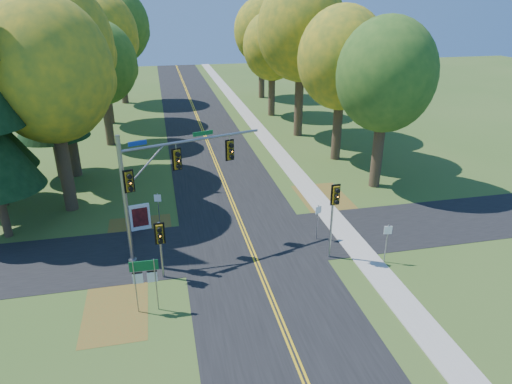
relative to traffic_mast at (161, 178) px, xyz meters
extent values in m
plane|color=#36551E|center=(4.85, -1.53, -4.81)|extent=(160.00, 160.00, 0.00)
cube|color=black|center=(4.85, -1.53, -4.80)|extent=(8.00, 160.00, 0.02)
cube|color=black|center=(4.85, 0.47, -4.80)|extent=(60.00, 6.00, 0.02)
cube|color=gold|center=(4.75, -1.53, -4.78)|extent=(0.10, 160.00, 0.01)
cube|color=gold|center=(4.95, -1.53, -4.78)|extent=(0.10, 160.00, 0.01)
cube|color=#9E998E|center=(11.05, -1.53, -4.78)|extent=(1.60, 160.00, 0.06)
cube|color=brown|center=(-1.65, 2.47, -4.80)|extent=(4.00, 6.00, 0.00)
cube|color=brown|center=(11.65, 4.47, -4.80)|extent=(3.50, 8.00, 0.00)
cube|color=brown|center=(-2.65, -4.53, -4.80)|extent=(3.00, 5.00, 0.00)
cylinder|color=#38281C|center=(-6.35, 7.77, -1.43)|extent=(0.86, 0.86, 6.75)
ellipsoid|color=gold|center=(-6.35, 7.77, 4.74)|extent=(8.00, 8.00, 9.20)
sphere|color=gold|center=(-4.75, 8.97, 3.94)|extent=(4.80, 4.80, 4.80)
sphere|color=gold|center=(-7.75, 6.97, 5.54)|extent=(4.40, 4.40, 4.40)
cylinder|color=#38281C|center=(16.35, 7.17, -1.77)|extent=(0.83, 0.83, 6.08)
ellipsoid|color=#4A7223|center=(16.35, 7.17, 3.79)|extent=(7.20, 7.20, 8.28)
sphere|color=#4A7223|center=(17.79, 8.25, 3.07)|extent=(4.32, 4.32, 4.32)
sphere|color=#4A7223|center=(15.09, 6.45, 4.51)|extent=(3.96, 3.96, 3.96)
cylinder|color=#38281C|center=(-6.95, 14.67, -1.09)|extent=(0.89, 0.89, 7.42)
ellipsoid|color=gold|center=(-6.95, 14.67, 5.63)|extent=(8.60, 8.60, 9.89)
sphere|color=gold|center=(-5.23, 15.96, 4.77)|extent=(5.16, 5.16, 5.16)
sphere|color=gold|center=(-8.46, 13.81, 6.49)|extent=(4.73, 4.73, 4.73)
cylinder|color=#38281C|center=(15.75, 13.97, -1.66)|extent=(0.84, 0.84, 6.30)
ellipsoid|color=gold|center=(15.75, 13.97, 4.15)|extent=(7.60, 7.60, 8.74)
sphere|color=gold|center=(17.27, 15.11, 3.39)|extent=(4.56, 4.56, 4.56)
sphere|color=gold|center=(14.42, 13.21, 4.91)|extent=(4.18, 4.18, 4.18)
cylinder|color=#38281C|center=(-4.75, 22.87, -1.99)|extent=(0.81, 0.81, 5.62)
ellipsoid|color=#4A7223|center=(-4.75, 22.87, 3.20)|extent=(6.80, 6.80, 7.82)
sphere|color=#4A7223|center=(-3.39, 23.89, 2.52)|extent=(4.08, 4.08, 4.08)
sphere|color=#4A7223|center=(-5.94, 22.19, 3.88)|extent=(3.74, 3.74, 3.74)
cylinder|color=#38281C|center=(14.65, 22.07, -0.98)|extent=(0.90, 0.90, 7.65)
ellipsoid|color=gold|center=(14.65, 22.07, 5.92)|extent=(8.80, 8.80, 10.12)
sphere|color=gold|center=(16.41, 23.39, 5.04)|extent=(5.28, 5.28, 5.28)
sphere|color=gold|center=(13.11, 21.19, 6.80)|extent=(4.84, 4.84, 4.84)
cylinder|color=#38281C|center=(-5.35, 31.57, -1.32)|extent=(0.87, 0.87, 6.98)
ellipsoid|color=gold|center=(-5.35, 31.57, 5.04)|extent=(8.20, 8.20, 9.43)
sphere|color=gold|center=(-3.71, 32.80, 4.22)|extent=(4.92, 4.92, 4.92)
sphere|color=gold|center=(-6.79, 30.75, 5.86)|extent=(4.51, 4.51, 4.51)
cylinder|color=#38281C|center=(14.05, 31.27, -1.88)|extent=(0.82, 0.82, 5.85)
ellipsoid|color=gold|center=(14.05, 31.27, 3.49)|extent=(7.00, 7.00, 8.05)
sphere|color=gold|center=(15.45, 32.32, 2.79)|extent=(4.20, 4.20, 4.20)
sphere|color=gold|center=(12.82, 30.57, 4.19)|extent=(3.85, 3.85, 3.85)
cylinder|color=#38281C|center=(-4.15, 42.47, -1.21)|extent=(0.88, 0.88, 7.20)
ellipsoid|color=#4A7223|center=(-4.15, 42.47, 5.33)|extent=(8.40, 8.40, 9.66)
sphere|color=#4A7223|center=(-2.47, 43.73, 4.49)|extent=(5.04, 5.04, 5.04)
sphere|color=#4A7223|center=(-5.62, 41.63, 6.17)|extent=(4.62, 4.62, 4.62)
cylinder|color=#38281C|center=(15.25, 41.97, -1.54)|extent=(0.85, 0.85, 6.53)
ellipsoid|color=gold|center=(15.25, 41.97, 4.45)|extent=(7.80, 7.80, 8.97)
sphere|color=gold|center=(16.81, 43.14, 3.67)|extent=(4.68, 4.68, 4.68)
sphere|color=gold|center=(13.88, 41.19, 5.23)|extent=(4.29, 4.29, 4.29)
cylinder|color=#38281C|center=(-9.65, 4.47, -3.19)|extent=(0.50, 0.50, 3.24)
cylinder|color=#38281C|center=(-11.15, 9.47, -3.37)|extent=(0.50, 0.50, 2.88)
cylinder|color=#38281C|center=(-8.15, 14.47, -3.10)|extent=(0.50, 0.50, 3.42)
cone|color=black|center=(-8.15, 14.47, 1.34)|extent=(5.60, 5.60, 5.45)
cone|color=black|center=(-8.15, 14.47, 5.24)|extent=(4.57, 4.57, 5.45)
cylinder|color=gray|center=(-1.95, -0.56, -1.07)|extent=(0.23, 0.23, 7.47)
cylinder|color=gray|center=(-1.95, -0.56, -4.65)|extent=(0.47, 0.47, 0.32)
cylinder|color=gray|center=(1.87, 0.63, 1.81)|extent=(7.69, 2.54, 0.15)
cylinder|color=gray|center=(-0.83, -0.21, 0.75)|extent=(2.33, 0.81, 2.21)
cylinder|color=gray|center=(0.90, 0.33, 1.62)|extent=(0.04, 0.04, 0.38)
cube|color=#72590C|center=(0.90, 0.33, 0.90)|extent=(0.44, 0.41, 1.07)
cube|color=black|center=(0.90, 0.33, 0.90)|extent=(0.54, 0.20, 1.26)
sphere|color=orange|center=(0.98, 0.10, 0.90)|extent=(0.19, 0.19, 0.19)
cylinder|color=black|center=(0.98, 0.10, 1.24)|extent=(0.30, 0.24, 0.26)
cylinder|color=black|center=(0.98, 0.10, 0.90)|extent=(0.30, 0.24, 0.26)
cylinder|color=black|center=(0.98, 0.10, 0.55)|extent=(0.30, 0.24, 0.26)
cylinder|color=gray|center=(3.96, 1.29, 1.62)|extent=(0.04, 0.04, 0.38)
cube|color=#72590C|center=(3.96, 1.29, 0.90)|extent=(0.44, 0.41, 1.07)
cube|color=black|center=(3.96, 1.29, 0.90)|extent=(0.54, 0.20, 1.26)
sphere|color=orange|center=(4.03, 1.05, 0.90)|extent=(0.19, 0.19, 0.19)
cylinder|color=black|center=(4.03, 1.05, 1.24)|extent=(0.30, 0.24, 0.26)
cylinder|color=black|center=(4.03, 1.05, 0.90)|extent=(0.30, 0.24, 0.26)
cylinder|color=black|center=(4.03, 1.05, 0.55)|extent=(0.30, 0.24, 0.26)
cube|color=#72590C|center=(-1.65, -0.63, 0.21)|extent=(0.44, 0.41, 1.07)
cube|color=black|center=(-1.65, -0.63, 0.21)|extent=(0.54, 0.20, 1.26)
sphere|color=orange|center=(-1.58, -0.87, 0.21)|extent=(0.19, 0.19, 0.19)
cylinder|color=black|center=(-1.58, -0.87, 0.55)|extent=(0.30, 0.24, 0.26)
cylinder|color=black|center=(-1.58, -0.87, 0.21)|extent=(0.30, 0.24, 0.26)
cylinder|color=black|center=(-1.58, -0.87, -0.13)|extent=(0.30, 0.24, 0.26)
cube|color=navy|center=(-1.03, -0.27, 2.11)|extent=(0.93, 0.33, 0.23)
cube|color=#0C5926|center=(2.43, 0.81, 2.11)|extent=(1.13, 0.39, 0.23)
cylinder|color=#9D9EA5|center=(9.05, -2.17, -2.54)|extent=(0.12, 0.12, 4.52)
cube|color=#72590C|center=(9.06, -2.40, -0.80)|extent=(0.37, 0.33, 1.03)
cube|color=black|center=(9.06, -2.40, -0.80)|extent=(0.54, 0.06, 1.21)
sphere|color=orange|center=(9.07, -2.64, -0.80)|extent=(0.19, 0.19, 0.19)
cylinder|color=black|center=(9.07, -2.64, -0.47)|extent=(0.26, 0.18, 0.25)
cylinder|color=black|center=(9.07, -2.64, -0.80)|extent=(0.26, 0.18, 0.25)
cylinder|color=black|center=(9.07, -2.64, -1.13)|extent=(0.26, 0.18, 0.25)
cylinder|color=gray|center=(-0.33, -2.22, -3.17)|extent=(0.12, 0.12, 3.28)
cube|color=#72590C|center=(-0.31, -2.45, -2.04)|extent=(0.36, 0.33, 1.02)
cube|color=black|center=(-0.31, -2.45, -2.04)|extent=(0.53, 0.06, 1.21)
sphere|color=orange|center=(-0.30, -2.68, -2.04)|extent=(0.18, 0.18, 0.18)
cylinder|color=black|center=(-0.30, -2.68, -1.71)|extent=(0.25, 0.18, 0.25)
cylinder|color=black|center=(-0.30, -2.68, -2.04)|extent=(0.25, 0.18, 0.25)
cylinder|color=black|center=(-0.30, -2.68, -2.37)|extent=(0.25, 0.18, 0.25)
cylinder|color=gray|center=(-1.58, -4.92, -3.40)|extent=(0.06, 0.06, 2.81)
cylinder|color=gray|center=(-0.64, -4.94, -3.40)|extent=(0.06, 0.06, 2.81)
cube|color=#0C5426|center=(-1.11, -4.90, -2.32)|extent=(1.31, 0.06, 0.52)
cube|color=silver|center=(-1.11, -4.90, -2.32)|extent=(1.13, 0.02, 0.08)
cube|color=silver|center=(-1.44, -4.90, -2.98)|extent=(0.47, 0.05, 0.52)
cube|color=black|center=(-1.44, -4.90, -2.67)|extent=(0.47, 0.01, 0.09)
cube|color=silver|center=(-0.78, -4.91, -2.98)|extent=(0.47, 0.05, 0.52)
cube|color=black|center=(-0.78, -4.91, -2.67)|extent=(0.47, 0.01, 0.09)
cube|color=white|center=(-1.55, 3.56, -3.93)|extent=(1.27, 0.40, 1.75)
cube|color=maroon|center=(-1.54, 3.47, -3.88)|extent=(0.96, 0.20, 1.26)
cube|color=white|center=(-2.03, 3.47, -4.66)|extent=(0.09, 0.09, 0.29)
cube|color=white|center=(-1.07, 3.65, -4.66)|extent=(0.09, 0.09, 0.29)
cylinder|color=gray|center=(9.05, -0.03, -3.65)|extent=(0.05, 0.05, 2.31)
cube|color=white|center=(9.05, -0.05, -2.81)|extent=(0.42, 0.19, 0.47)
cylinder|color=gray|center=(11.90, -3.35, -3.62)|extent=(0.05, 0.05, 2.36)
cube|color=white|center=(11.89, -3.37, -2.76)|extent=(0.45, 0.11, 0.48)
cylinder|color=gray|center=(-0.36, 3.79, -3.64)|extent=(0.05, 0.05, 2.33)
cube|color=white|center=(-0.36, 3.77, -2.80)|extent=(0.44, 0.13, 0.48)
camera|label=1|loc=(0.11, -23.36, 9.06)|focal=32.00mm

